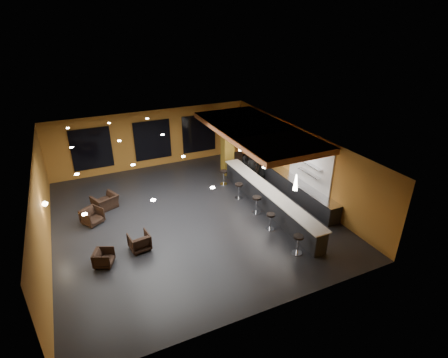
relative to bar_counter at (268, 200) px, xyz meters
name	(u,v)px	position (x,y,z in m)	size (l,w,h in m)	color
floor	(190,217)	(-3.65, 1.00, -0.55)	(12.00, 13.00, 0.10)	black
ceiling	(187,145)	(-3.65, 1.00, 3.05)	(12.00, 13.00, 0.10)	black
wall_back	(152,139)	(-3.65, 7.55, 1.25)	(12.00, 0.10, 3.50)	#A46924
wall_front	(262,271)	(-3.65, -5.55, 1.25)	(12.00, 0.10, 3.50)	#A46924
wall_left	(40,212)	(-9.70, 1.00, 1.25)	(0.10, 13.00, 3.50)	#A46924
wall_right	(299,161)	(2.40, 1.00, 1.25)	(0.10, 13.00, 3.50)	#A46924
wood_soffit	(256,130)	(0.35, 2.00, 2.86)	(3.60, 8.00, 0.28)	#A1582F
window_left	(92,149)	(-7.15, 7.44, 1.20)	(2.20, 0.06, 2.40)	black
window_center	(153,140)	(-3.65, 7.44, 1.20)	(2.20, 0.06, 2.40)	black
window_right	(199,134)	(-0.65, 7.44, 1.20)	(2.20, 0.06, 2.40)	black
tile_backsplash	(310,163)	(2.31, 0.00, 1.50)	(0.06, 3.20, 2.40)	white
bar_counter	(268,200)	(0.00, 0.00, 0.00)	(0.60, 8.00, 1.00)	black
bar_top	(269,190)	(0.00, 0.00, 0.52)	(0.78, 8.10, 0.05)	silver
prep_counter	(296,189)	(2.00, 0.50, -0.07)	(0.70, 6.00, 0.86)	black
prep_top	(297,181)	(2.00, 0.50, 0.39)	(0.72, 6.00, 0.03)	silver
wall_shelf_lower	(310,173)	(2.17, -0.20, 1.10)	(0.30, 1.50, 0.03)	silver
wall_shelf_upper	(311,164)	(2.17, -0.20, 1.55)	(0.30, 1.50, 0.03)	silver
column	(227,145)	(0.00, 4.60, 1.25)	(0.60, 0.60, 3.50)	olive
wall_sconce	(45,204)	(-9.53, 1.50, 1.30)	(0.22, 0.22, 0.22)	#FFE5B2
pendant_0	(296,182)	(0.00, -2.00, 1.85)	(0.20, 0.20, 0.70)	white
pendant_1	(265,161)	(0.00, 0.50, 1.85)	(0.20, 0.20, 0.70)	white
pendant_2	(240,144)	(0.00, 3.00, 1.85)	(0.20, 0.20, 0.70)	white
staff_a	(252,169)	(0.71, 2.91, 0.34)	(0.61, 0.40, 1.68)	black
staff_b	(247,162)	(0.83, 3.68, 0.40)	(0.88, 0.68, 1.80)	black
staff_c	(263,165)	(1.60, 3.23, 0.28)	(0.76, 0.50, 1.56)	black
armchair_a	(104,258)	(-7.80, -0.97, -0.18)	(0.68, 0.70, 0.64)	black
armchair_b	(139,242)	(-6.36, -0.56, -0.14)	(0.77, 0.80, 0.73)	black
armchair_c	(92,216)	(-7.88, 2.23, -0.13)	(0.79, 0.81, 0.74)	black
armchair_d	(105,202)	(-7.16, 3.38, -0.15)	(1.09, 0.95, 0.71)	black
bar_stool_0	(298,242)	(-0.74, -3.47, 0.03)	(0.42, 0.42, 0.83)	silver
bar_stool_1	(271,219)	(-0.82, -1.56, 0.01)	(0.40, 0.40, 0.79)	silver
bar_stool_2	(257,203)	(-0.69, -0.09, 0.06)	(0.44, 0.44, 0.87)	silver
bar_stool_3	(239,189)	(-0.79, 1.56, 0.03)	(0.42, 0.42, 0.83)	silver
bar_stool_4	(224,176)	(-0.82, 3.33, 0.03)	(0.42, 0.42, 0.83)	silver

